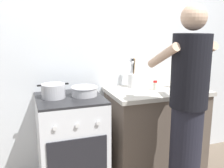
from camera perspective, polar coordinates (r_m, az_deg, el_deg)
name	(u,v)px	position (r m, az deg, el deg)	size (l,w,h in m)	color
back_wall	(114,53)	(2.83, 0.33, 6.75)	(3.20, 0.10, 2.50)	silver
countertop	(156,130)	(2.86, 9.45, -9.93)	(1.00, 0.60, 0.90)	brown
stove_range	(71,143)	(2.58, -8.85, -12.55)	(0.60, 0.62, 0.90)	silver
pot	(53,91)	(2.42, -12.66, -1.47)	(0.28, 0.21, 0.13)	#B2B2B7
mixing_bowl	(84,91)	(2.45, -6.06, -1.44)	(0.25, 0.25, 0.09)	#B7B7BC
utensil_crock	(133,78)	(2.77, 4.49, 1.40)	(0.10, 0.10, 0.32)	silver
spice_bottle	(155,86)	(2.68, 9.37, -0.34)	(0.04, 0.04, 0.10)	silver
oil_bottle	(180,77)	(2.81, 14.62, 1.40)	(0.07, 0.07, 0.27)	gold
person	(187,111)	(2.22, 16.11, -5.72)	(0.41, 0.50, 1.70)	black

